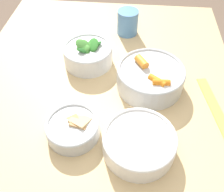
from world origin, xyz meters
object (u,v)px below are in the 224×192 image
Objects in this scene: bowl_beans_hotdog at (139,143)px; cup at (128,22)px; bowl_carrots at (150,77)px; ruler at (219,117)px; bowl_greens at (88,54)px; bowl_cookies at (73,128)px.

cup is (-0.48, -0.05, 0.02)m from bowl_beans_hotdog.
bowl_carrots reaches higher than ruler.
bowl_greens is at bearing -114.43° from bowl_carrots.
ruler is (0.10, 0.18, -0.03)m from bowl_carrots.
ruler is (-0.11, 0.21, -0.03)m from bowl_beans_hotdog.
bowl_carrots is at bearing -118.13° from ruler.
cup reaches higher than bowl_cookies.
cup reaches higher than bowl_carrots.
bowl_beans_hotdog is at bearing 79.72° from bowl_cookies.
bowl_beans_hotdog is at bearing -61.27° from ruler.
cup is (-0.36, -0.26, 0.04)m from ruler.
bowl_greens is (-0.09, -0.19, -0.00)m from bowl_carrots.
cup reaches higher than ruler.
bowl_beans_hotdog is at bearing 6.21° from cup.
bowl_carrots is at bearing 16.44° from cup.
bowl_carrots is 2.21× the size of cup.
ruler is at bearing 61.87° from bowl_carrots.
bowl_cookies is (-0.03, -0.16, -0.00)m from bowl_beans_hotdog.
bowl_cookies is at bearing 1.09° from bowl_greens.
cup is (-0.18, 0.11, 0.01)m from bowl_greens.
bowl_carrots is 0.67× the size of ruler.
bowl_cookies is 0.46× the size of ruler.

